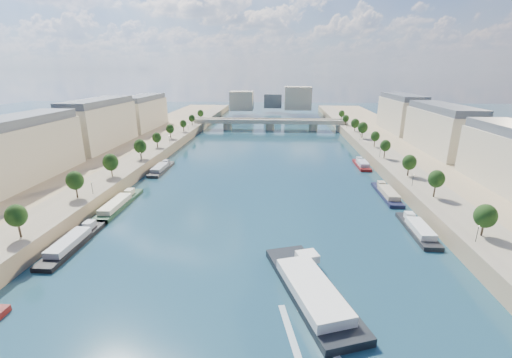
# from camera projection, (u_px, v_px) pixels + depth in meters

# --- Properties ---
(ground) EXTENTS (700.00, 700.00, 0.00)m
(ground) POSITION_uv_depth(u_px,v_px,m) (261.00, 183.00, 136.23)
(ground) COLOR #0B2A32
(ground) RESTS_ON ground
(quay_left) EXTENTS (44.00, 520.00, 5.00)m
(quay_left) POSITION_uv_depth(u_px,v_px,m) (86.00, 173.00, 139.99)
(quay_left) COLOR #9E8460
(quay_left) RESTS_ON ground
(quay_right) EXTENTS (44.00, 520.00, 5.00)m
(quay_right) POSITION_uv_depth(u_px,v_px,m) (449.00, 181.00, 130.94)
(quay_right) COLOR #9E8460
(quay_right) RESTS_ON ground
(pave_left) EXTENTS (14.00, 520.00, 0.10)m
(pave_left) POSITION_uv_depth(u_px,v_px,m) (121.00, 168.00, 138.27)
(pave_left) COLOR gray
(pave_left) RESTS_ON quay_left
(pave_right) EXTENTS (14.00, 520.00, 0.10)m
(pave_right) POSITION_uv_depth(u_px,v_px,m) (410.00, 174.00, 131.10)
(pave_right) COLOR gray
(pave_right) RESTS_ON quay_right
(trees_left) EXTENTS (4.80, 268.80, 8.26)m
(trees_left) POSITION_uv_depth(u_px,v_px,m) (126.00, 154.00, 138.39)
(trees_left) COLOR #382B1E
(trees_left) RESTS_ON ground
(trees_right) EXTENTS (4.80, 268.80, 8.26)m
(trees_right) POSITION_uv_depth(u_px,v_px,m) (397.00, 154.00, 139.07)
(trees_right) COLOR #382B1E
(trees_right) RESTS_ON ground
(lamps_left) EXTENTS (0.36, 200.36, 4.28)m
(lamps_left) POSITION_uv_depth(u_px,v_px,m) (120.00, 169.00, 127.65)
(lamps_left) COLOR black
(lamps_left) RESTS_ON ground
(lamps_right) EXTENTS (0.36, 200.36, 4.28)m
(lamps_right) POSITION_uv_depth(u_px,v_px,m) (394.00, 163.00, 135.30)
(lamps_right) COLOR black
(lamps_right) RESTS_ON ground
(buildings_left) EXTENTS (16.00, 226.00, 23.20)m
(buildings_left) POSITION_uv_depth(u_px,v_px,m) (67.00, 134.00, 147.95)
(buildings_left) COLOR #B8AD8E
(buildings_left) RESTS_ON ground
(buildings_right) EXTENTS (16.00, 226.00, 23.20)m
(buildings_right) POSITION_uv_depth(u_px,v_px,m) (474.00, 139.00, 137.26)
(buildings_right) COLOR #B8AD8E
(buildings_right) RESTS_ON ground
(skyline) EXTENTS (79.00, 42.00, 22.00)m
(skyline) POSITION_uv_depth(u_px,v_px,m) (276.00, 99.00, 340.11)
(skyline) COLOR #B8AD8E
(skyline) RESTS_ON ground
(bridge) EXTENTS (112.00, 12.00, 8.15)m
(bridge) POSITION_uv_depth(u_px,v_px,m) (270.00, 123.00, 254.45)
(bridge) COLOR #C1B79E
(bridge) RESTS_ON ground
(tour_barge) EXTENTS (19.06, 33.36, 4.36)m
(tour_barge) POSITION_uv_depth(u_px,v_px,m) (311.00, 289.00, 68.38)
(tour_barge) COLOR black
(tour_barge) RESTS_ON ground
(moored_barges_left) EXTENTS (5.00, 163.79, 3.60)m
(moored_barges_left) POSITION_uv_depth(u_px,v_px,m) (69.00, 246.00, 85.86)
(moored_barges_left) COLOR #181936
(moored_barges_left) RESTS_ON ground
(moored_barges_right) EXTENTS (5.00, 158.41, 3.60)m
(moored_barges_right) POSITION_uv_depth(u_px,v_px,m) (411.00, 222.00, 99.54)
(moored_barges_right) COLOR black
(moored_barges_right) RESTS_ON ground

